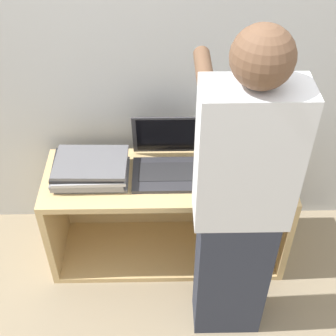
{
  "coord_description": "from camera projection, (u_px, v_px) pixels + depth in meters",
  "views": [
    {
      "loc": [
        -0.03,
        -1.6,
        2.31
      ],
      "look_at": [
        0.0,
        0.16,
        0.74
      ],
      "focal_mm": 50.0,
      "sensor_mm": 36.0,
      "label": 1
    }
  ],
  "objects": [
    {
      "name": "cart",
      "position": [
        168.0,
        208.0,
        2.74
      ],
      "size": [
        1.33,
        0.47,
        0.62
      ],
      "color": "tan",
      "rests_on": "ground_plane"
    },
    {
      "name": "laptop_open",
      "position": [
        168.0,
        161.0,
        2.49
      ],
      "size": [
        0.37,
        0.33,
        0.28
      ],
      "color": "#333338",
      "rests_on": "cart"
    },
    {
      "name": "laptop_stack_left",
      "position": [
        90.0,
        169.0,
        2.45
      ],
      "size": [
        0.39,
        0.28,
        0.11
      ],
      "color": "slate",
      "rests_on": "cart"
    },
    {
      "name": "person",
      "position": [
        240.0,
        209.0,
        2.0
      ],
      "size": [
        0.4,
        0.53,
        1.68
      ],
      "color": "#2D3342",
      "rests_on": "ground_plane"
    },
    {
      "name": "ground_plane",
      "position": [
        168.0,
        282.0,
        2.73
      ],
      "size": [
        12.0,
        12.0,
        0.0
      ],
      "primitive_type": "plane",
      "color": "gray"
    },
    {
      "name": "wall_back",
      "position": [
        167.0,
        46.0,
        2.36
      ],
      "size": [
        8.0,
        0.05,
        2.4
      ],
      "color": "silver",
      "rests_on": "ground_plane"
    },
    {
      "name": "laptop_stack_right",
      "position": [
        244.0,
        171.0,
        2.47
      ],
      "size": [
        0.4,
        0.29,
        0.06
      ],
      "color": "#232326",
      "rests_on": "cart"
    }
  ]
}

